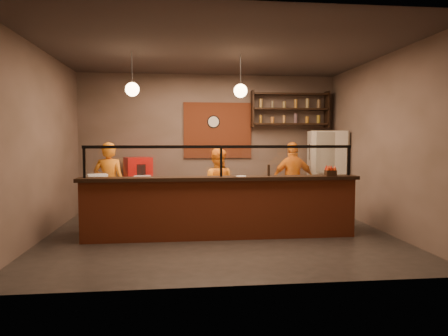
{
  "coord_description": "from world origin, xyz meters",
  "views": [
    {
      "loc": [
        -0.67,
        -6.93,
        1.67
      ],
      "look_at": [
        0.11,
        0.3,
        1.16
      ],
      "focal_mm": 32.0,
      "sensor_mm": 36.0,
      "label": 1
    }
  ],
  "objects": [
    {
      "name": "small_plate",
      "position": [
        0.34,
        -0.33,
        1.07
      ],
      "size": [
        0.21,
        0.21,
        0.01
      ],
      "primitive_type": "cylinder",
      "rotation": [
        0.0,
        0.0,
        -0.26
      ],
      "color": "silver",
      "rests_on": "counter_ledge"
    },
    {
      "name": "wall_clock",
      "position": [
        0.1,
        2.46,
        2.1
      ],
      "size": [
        0.3,
        0.04,
        0.3
      ],
      "primitive_type": "cylinder",
      "rotation": [
        1.57,
        0.0,
        0.0
      ],
      "color": "black",
      "rests_on": "wall_back"
    },
    {
      "name": "worktop",
      "position": [
        0.0,
        0.2,
        0.88
      ],
      "size": [
        4.6,
        0.75,
        0.05
      ],
      "primitive_type": "cube",
      "color": "white",
      "rests_on": "worktop_cabinet"
    },
    {
      "name": "pendant_right",
      "position": [
        0.4,
        0.2,
        2.55
      ],
      "size": [
        0.24,
        0.24,
        0.77
      ],
      "color": "black",
      "rests_on": "ceiling"
    },
    {
      "name": "cook_right",
      "position": [
        1.73,
        1.41,
        0.82
      ],
      "size": [
        0.98,
        0.45,
        1.63
      ],
      "primitive_type": "imported",
      "rotation": [
        0.0,
        0.0,
        3.2
      ],
      "color": "orange",
      "rests_on": "floor"
    },
    {
      "name": "pendant_left",
      "position": [
        -1.5,
        0.2,
        2.55
      ],
      "size": [
        0.24,
        0.24,
        0.77
      ],
      "color": "black",
      "rests_on": "ceiling"
    },
    {
      "name": "prep_tub_c",
      "position": [
        -1.35,
        0.14,
        0.97
      ],
      "size": [
        0.29,
        0.23,
        0.14
      ],
      "primitive_type": "cube",
      "rotation": [
        0.0,
        0.0,
        0.02
      ],
      "color": "silver",
      "rests_on": "worktop"
    },
    {
      "name": "wall_back",
      "position": [
        0.0,
        2.5,
        1.6
      ],
      "size": [
        6.0,
        0.0,
        6.0
      ],
      "primitive_type": "plane",
      "rotation": [
        1.57,
        0.0,
        0.0
      ],
      "color": "#6A574E",
      "rests_on": "floor"
    },
    {
      "name": "fridge",
      "position": [
        2.6,
        1.75,
        0.94
      ],
      "size": [
        0.91,
        0.86,
        1.87
      ],
      "primitive_type": "cube",
      "rotation": [
        0.0,
        0.0,
        -0.19
      ],
      "color": "beige",
      "rests_on": "floor"
    },
    {
      "name": "counter_ledge",
      "position": [
        0.0,
        -0.3,
        1.03
      ],
      "size": [
        4.7,
        0.37,
        0.06
      ],
      "primitive_type": "cube",
      "color": "black",
      "rests_on": "service_counter"
    },
    {
      "name": "red_cooler",
      "position": [
        -1.63,
        2.15,
        0.64
      ],
      "size": [
        0.69,
        0.66,
        1.29
      ],
      "primitive_type": "cube",
      "rotation": [
        0.0,
        0.0,
        0.34
      ],
      "color": "#B00E0B",
      "rests_on": "floor"
    },
    {
      "name": "sneeze_guard",
      "position": [
        0.0,
        -0.3,
        1.37
      ],
      "size": [
        4.5,
        0.05,
        0.52
      ],
      "color": "white",
      "rests_on": "counter_ledge"
    },
    {
      "name": "pepper_mill",
      "position": [
        0.82,
        -0.28,
        1.16
      ],
      "size": [
        0.06,
        0.06,
        0.19
      ],
      "primitive_type": "cylinder",
      "rotation": [
        0.0,
        0.0,
        0.41
      ],
      "color": "black",
      "rests_on": "counter_ledge"
    },
    {
      "name": "wall_front",
      "position": [
        0.0,
        -2.5,
        1.6
      ],
      "size": [
        6.0,
        0.0,
        6.0
      ],
      "primitive_type": "plane",
      "rotation": [
        -1.57,
        0.0,
        0.0
      ],
      "color": "#6A574E",
      "rests_on": "floor"
    },
    {
      "name": "condiment_caddy",
      "position": [
        1.88,
        -0.37,
        1.11
      ],
      "size": [
        0.18,
        0.14,
        0.1
      ],
      "primitive_type": "cube",
      "rotation": [
        0.0,
        0.0,
        0.01
      ],
      "color": "black",
      "rests_on": "counter_ledge"
    },
    {
      "name": "prep_tub_a",
      "position": [
        -2.15,
        0.33,
        0.98
      ],
      "size": [
        0.4,
        0.36,
        0.17
      ],
      "primitive_type": "cube",
      "rotation": [
        0.0,
        0.0,
        0.32
      ],
      "color": "white",
      "rests_on": "worktop"
    },
    {
      "name": "wall_right",
      "position": [
        3.0,
        0.0,
        1.6
      ],
      "size": [
        0.0,
        5.0,
        5.0
      ],
      "primitive_type": "plane",
      "rotation": [
        1.57,
        0.0,
        -1.57
      ],
      "color": "#6A574E",
      "rests_on": "floor"
    },
    {
      "name": "brick_patch",
      "position": [
        0.2,
        2.47,
        1.9
      ],
      "size": [
        1.6,
        0.04,
        1.3
      ],
      "primitive_type": "cube",
      "color": "#963F20",
      "rests_on": "wall_back"
    },
    {
      "name": "prep_tub_b",
      "position": [
        -2.15,
        0.35,
        0.97
      ],
      "size": [
        0.29,
        0.24,
        0.13
      ],
      "primitive_type": "cube",
      "rotation": [
        0.0,
        0.0,
        -0.12
      ],
      "color": "silver",
      "rests_on": "worktop"
    },
    {
      "name": "cook_mid",
      "position": [
        0.04,
        0.96,
        0.75
      ],
      "size": [
        0.83,
        0.7,
        1.51
      ],
      "primitive_type": "imported",
      "rotation": [
        0.0,
        0.0,
        2.95
      ],
      "color": "orange",
      "rests_on": "floor"
    },
    {
      "name": "worktop_cabinet",
      "position": [
        0.0,
        0.2,
        0.42
      ],
      "size": [
        4.6,
        0.75,
        0.85
      ],
      "primitive_type": "cube",
      "color": "gray",
      "rests_on": "floor"
    },
    {
      "name": "pizza_dough",
      "position": [
        -0.06,
        0.1,
        0.91
      ],
      "size": [
        0.69,
        0.69,
        0.01
      ],
      "primitive_type": "cylinder",
      "rotation": [
        0.0,
        0.0,
        -0.41
      ],
      "color": "#F2EACD",
      "rests_on": "worktop"
    },
    {
      "name": "service_counter",
      "position": [
        0.0,
        -0.3,
        0.5
      ],
      "size": [
        4.6,
        0.25,
        1.0
      ],
      "primitive_type": "cube",
      "color": "#963F20",
      "rests_on": "floor"
    },
    {
      "name": "floor",
      "position": [
        0.0,
        0.0,
        0.0
      ],
      "size": [
        6.0,
        6.0,
        0.0
      ],
      "primitive_type": "plane",
      "color": "black",
      "rests_on": "ground"
    },
    {
      "name": "rolling_pin",
      "position": [
        -1.5,
        0.21,
        0.93
      ],
      "size": [
        0.34,
        0.08,
        0.06
      ],
      "primitive_type": "cylinder",
      "rotation": [
        0.0,
        1.57,
        -0.08
      ],
      "color": "gold",
      "rests_on": "worktop"
    },
    {
      "name": "cook_left",
      "position": [
        -2.05,
        0.92,
        0.82
      ],
      "size": [
        0.63,
        0.45,
        1.64
      ],
      "primitive_type": "imported",
      "rotation": [
        0.0,
        0.0,
        3.04
      ],
      "color": "orange",
      "rests_on": "floor"
    },
    {
      "name": "ceiling",
      "position": [
        0.0,
        0.0,
        3.2
      ],
      "size": [
        6.0,
        6.0,
        0.0
      ],
      "primitive_type": "plane",
      "rotation": [
        3.14,
        0.0,
        0.0
      ],
      "color": "#372E2A",
      "rests_on": "wall_back"
    },
    {
      "name": "wall_shelving",
      "position": [
        1.9,
        2.32,
        2.4
      ],
      "size": [
        1.84,
        0.28,
        0.85
      ],
      "color": "black",
      "rests_on": "wall_back"
    },
    {
      "name": "wall_left",
      "position": [
        -3.0,
        0.0,
        1.6
      ],
      "size": [
        0.0,
        5.0,
        5.0
      ],
      "primitive_type": "plane",
      "rotation": [
        1.57,
        0.0,
        1.57
      ],
      "color": "#6A574E",
      "rests_on": "floor"
    }
  ]
}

